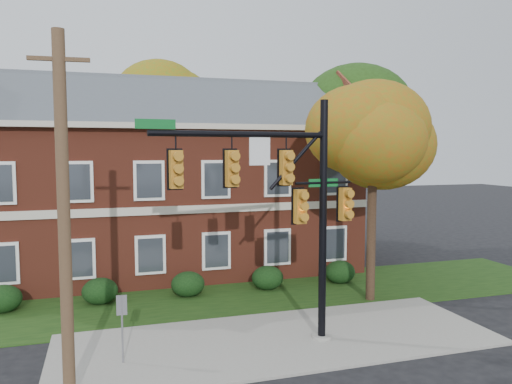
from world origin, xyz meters
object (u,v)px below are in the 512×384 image
object	(u,v)px
sign_post	(122,318)
tree_near_right	(380,135)
hedge_left	(100,291)
utility_pole	(64,217)
hedge_center	(188,284)
tree_right_rear	(361,115)
hedge_far_right	(340,272)
traffic_signal	(284,195)
hedge_right	(268,278)
apartment_building	(170,172)
tree_far_rear	(174,108)
hedge_far_left	(2,299)

from	to	relation	value
sign_post	tree_near_right	bearing A→B (deg)	20.54
hedge_left	utility_pole	bearing A→B (deg)	-95.17
hedge_center	tree_right_rear	size ratio (longest dim) A/B	0.13
hedge_far_right	traffic_signal	world-z (taller)	traffic_signal
tree_near_right	tree_right_rear	bearing A→B (deg)	65.42
hedge_right	hedge_far_right	world-z (taller)	same
tree_right_rear	traffic_signal	size ratio (longest dim) A/B	1.39
apartment_building	traffic_signal	bearing A→B (deg)	-80.43
tree_far_rear	apartment_building	bearing A→B (deg)	-99.71
tree_right_rear	hedge_center	bearing A→B (deg)	-151.63
tree_near_right	tree_far_rear	bearing A→B (deg)	110.27
apartment_building	hedge_far_right	distance (m)	9.82
utility_pole	sign_post	bearing A→B (deg)	54.68
tree_right_rear	tree_far_rear	distance (m)	12.20
hedge_far_left	sign_post	bearing A→B (deg)	-55.80
hedge_center	sign_post	bearing A→B (deg)	-115.27
apartment_building	hedge_center	world-z (taller)	apartment_building
apartment_building	tree_right_rear	world-z (taller)	tree_right_rear
hedge_left	traffic_signal	distance (m)	9.28
hedge_center	hedge_right	xyz separation A→B (m)	(3.50, 0.00, 0.00)
hedge_far_right	traffic_signal	xyz separation A→B (m)	(-5.06, -6.22, 4.22)
apartment_building	hedge_far_right	xyz separation A→B (m)	(7.00, -5.25, -4.46)
apartment_building	tree_far_rear	size ratio (longest dim) A/B	1.63
sign_post	apartment_building	bearing A→B (deg)	78.52
hedge_right	hedge_far_right	xyz separation A→B (m)	(3.50, 0.00, 0.00)
hedge_far_right	traffic_signal	bearing A→B (deg)	-129.14
hedge_left	hedge_far_right	distance (m)	10.50
hedge_far_left	hedge_left	distance (m)	3.50
hedge_right	hedge_far_right	distance (m)	3.50
hedge_center	hedge_left	bearing A→B (deg)	180.00
hedge_far_left	hedge_right	size ratio (longest dim) A/B	1.00
tree_far_rear	hedge_right	bearing A→B (deg)	-80.64
tree_near_right	hedge_left	bearing A→B (deg)	165.19
tree_near_right	utility_pole	bearing A→B (deg)	-156.93
hedge_far_left	tree_near_right	xyz separation A→B (m)	(14.22, -2.83, 6.14)
apartment_building	hedge_left	world-z (taller)	apartment_building
sign_post	hedge_far_left	bearing A→B (deg)	126.92
hedge_left	apartment_building	bearing A→B (deg)	56.33
hedge_far_left	tree_far_rear	size ratio (longest dim) A/B	0.12
hedge_left	hedge_right	size ratio (longest dim) A/B	1.00
hedge_left	hedge_center	xyz separation A→B (m)	(3.50, 0.00, 0.00)
hedge_far_left	utility_pole	bearing A→B (deg)	-70.00
hedge_center	sign_post	xyz separation A→B (m)	(-2.87, -6.08, 0.85)
tree_near_right	sign_post	world-z (taller)	tree_near_right
traffic_signal	hedge_right	bearing A→B (deg)	69.28
hedge_far_left	hedge_left	xyz separation A→B (m)	(3.50, 0.00, 0.00)
hedge_center	sign_post	distance (m)	6.78
hedge_center	tree_right_rear	bearing A→B (deg)	28.37
tree_near_right	traffic_signal	xyz separation A→B (m)	(-5.29, -3.39, -1.93)
hedge_left	utility_pole	distance (m)	8.70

